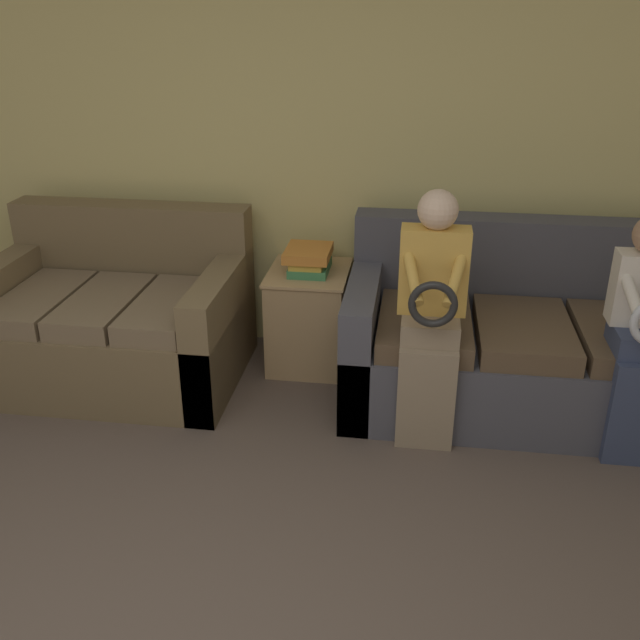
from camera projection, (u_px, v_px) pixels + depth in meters
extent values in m
cube|color=#DBCC7F|center=(295.00, 140.00, 4.13)|extent=(7.62, 0.06, 2.55)
cube|color=#4C4C56|center=(516.00, 368.00, 3.83)|extent=(1.83, 0.96, 0.41)
cube|color=#4C4C56|center=(518.00, 263.00, 3.99)|extent=(1.83, 0.20, 0.52)
cube|color=#4C4C56|center=(362.00, 337.00, 3.89)|extent=(0.16, 0.96, 0.67)
cube|color=brown|center=(425.00, 327.00, 3.70)|extent=(0.47, 0.72, 0.11)
cube|color=brown|center=(524.00, 332.00, 3.64)|extent=(0.47, 0.72, 0.11)
cube|color=brown|center=(626.00, 338.00, 3.57)|extent=(0.47, 0.72, 0.11)
cube|color=brown|center=(116.00, 342.00, 4.10)|extent=(1.42, 1.00, 0.43)
cube|color=brown|center=(134.00, 244.00, 4.27)|extent=(1.42, 0.20, 0.49)
cube|color=brown|center=(10.00, 316.00, 4.13)|extent=(0.16, 1.00, 0.68)
cube|color=brown|center=(221.00, 329.00, 3.97)|extent=(0.16, 1.00, 0.68)
cube|color=#7A664C|center=(40.00, 302.00, 3.95)|extent=(0.35, 0.76, 0.11)
cube|color=#7A664C|center=(103.00, 306.00, 3.90)|extent=(0.35, 0.76, 0.11)
cube|color=#7A664C|center=(168.00, 310.00, 3.86)|extent=(0.35, 0.76, 0.11)
cube|color=gray|center=(426.00, 398.00, 3.44)|extent=(0.28, 0.10, 0.52)
cube|color=gray|center=(430.00, 327.00, 3.43)|extent=(0.28, 0.28, 0.11)
cube|color=gold|center=(434.00, 270.00, 3.39)|extent=(0.33, 0.14, 0.42)
sphere|color=beige|center=(438.00, 210.00, 3.27)|extent=(0.19, 0.19, 0.19)
torus|color=black|center=(433.00, 305.00, 3.17)|extent=(0.22, 0.04, 0.22)
cylinder|color=gold|center=(412.00, 273.00, 3.27)|extent=(0.13, 0.31, 0.23)
cylinder|color=gold|center=(457.00, 275.00, 3.24)|extent=(0.13, 0.31, 0.23)
cube|color=#384260|center=(634.00, 413.00, 3.32)|extent=(0.24, 0.10, 0.52)
cube|color=#384260|center=(638.00, 339.00, 3.31)|extent=(0.24, 0.28, 0.11)
cylinder|color=silver|center=(631.00, 293.00, 3.16)|extent=(0.10, 0.30, 0.20)
cube|color=tan|center=(309.00, 317.00, 4.23)|extent=(0.44, 0.52, 0.59)
cube|color=tan|center=(309.00, 272.00, 4.11)|extent=(0.46, 0.54, 0.02)
cube|color=#3D8451|center=(310.00, 267.00, 4.09)|extent=(0.22, 0.29, 0.05)
cube|color=gold|center=(308.00, 261.00, 4.07)|extent=(0.19, 0.27, 0.04)
cube|color=orange|center=(308.00, 253.00, 4.05)|extent=(0.25, 0.31, 0.05)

